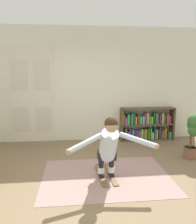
# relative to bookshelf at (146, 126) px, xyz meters

# --- Properties ---
(ground_plane) EXTENTS (7.20, 7.20, 0.00)m
(ground_plane) POSITION_rel_bookshelf_xyz_m (-1.53, -2.39, -0.38)
(ground_plane) COLOR #766147
(back_wall) EXTENTS (6.00, 0.10, 2.90)m
(back_wall) POSITION_rel_bookshelf_xyz_m (-1.53, 0.21, 1.07)
(back_wall) COLOR silver
(back_wall) RESTS_ON ground
(double_door) EXTENTS (1.22, 0.05, 2.45)m
(double_door) POSITION_rel_bookshelf_xyz_m (-2.94, 0.15, 0.85)
(double_door) COLOR beige
(double_door) RESTS_ON ground
(rug) EXTENTS (2.19, 1.61, 0.01)m
(rug) POSITION_rel_bookshelf_xyz_m (-1.35, -2.03, -0.38)
(rug) COLOR gray
(rug) RESTS_ON ground
(bookshelf) EXTENTS (1.42, 0.30, 0.85)m
(bookshelf) POSITION_rel_bookshelf_xyz_m (0.00, 0.00, 0.00)
(bookshelf) COLOR brown
(bookshelf) RESTS_ON ground
(potted_plant) EXTENTS (0.37, 0.41, 0.96)m
(potted_plant) POSITION_rel_bookshelf_xyz_m (0.55, -1.42, 0.23)
(potted_plant) COLOR brown
(potted_plant) RESTS_ON ground
(skis_pair) EXTENTS (0.32, 0.80, 0.07)m
(skis_pair) POSITION_rel_bookshelf_xyz_m (-1.35, -2.00, -0.36)
(skis_pair) COLOR brown
(skis_pair) RESTS_ON rug
(person_skier) EXTENTS (1.41, 0.71, 1.06)m
(person_skier) POSITION_rel_bookshelf_xyz_m (-1.34, -2.22, 0.27)
(person_skier) COLOR white
(person_skier) RESTS_ON skis_pair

